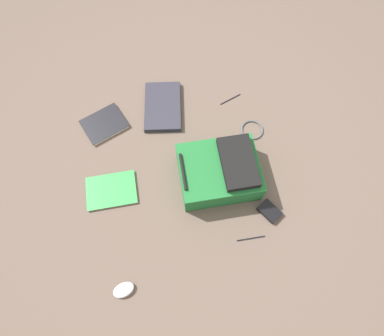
% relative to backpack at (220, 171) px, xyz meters
% --- Properties ---
extents(ground_plane, '(3.86, 3.86, 0.00)m').
position_rel_backpack_xyz_m(ground_plane, '(0.13, 0.12, -0.09)').
color(ground_plane, brown).
extents(backpack, '(0.38, 0.45, 0.20)m').
position_rel_backpack_xyz_m(backpack, '(0.00, 0.00, 0.00)').
color(backpack, '#1E662D').
rests_on(backpack, ground_plane).
extents(laptop, '(0.40, 0.30, 0.03)m').
position_rel_backpack_xyz_m(laptop, '(0.54, 0.19, -0.07)').
color(laptop, '#24242C').
rests_on(laptop, ground_plane).
extents(book_red, '(0.22, 0.29, 0.01)m').
position_rel_backpack_xyz_m(book_red, '(0.09, 0.60, -0.08)').
color(book_red, silver).
rests_on(book_red, ground_plane).
extents(book_comic, '(0.26, 0.29, 0.02)m').
position_rel_backpack_xyz_m(book_comic, '(0.52, 0.56, -0.08)').
color(book_comic, silver).
rests_on(book_comic, ground_plane).
extents(computer_mouse, '(0.08, 0.11, 0.03)m').
position_rel_backpack_xyz_m(computer_mouse, '(-0.44, 0.63, -0.07)').
color(computer_mouse, silver).
rests_on(computer_mouse, ground_plane).
extents(cable_coil, '(0.13, 0.13, 0.01)m').
position_rel_backpack_xyz_m(cable_coil, '(0.24, -0.29, -0.08)').
color(cable_coil, '#4C4C51').
rests_on(cable_coil, ground_plane).
extents(power_brick, '(0.14, 0.12, 0.03)m').
position_rel_backpack_xyz_m(power_brick, '(-0.26, -0.20, -0.07)').
color(power_brick, black).
rests_on(power_brick, ground_plane).
extents(pen_black, '(0.05, 0.15, 0.01)m').
position_rel_backpack_xyz_m(pen_black, '(0.48, -0.23, -0.08)').
color(pen_black, black).
rests_on(pen_black, ground_plane).
extents(pen_blue, '(0.03, 0.15, 0.01)m').
position_rel_backpack_xyz_m(pen_blue, '(-0.37, -0.05, -0.08)').
color(pen_blue, black).
rests_on(pen_blue, ground_plane).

